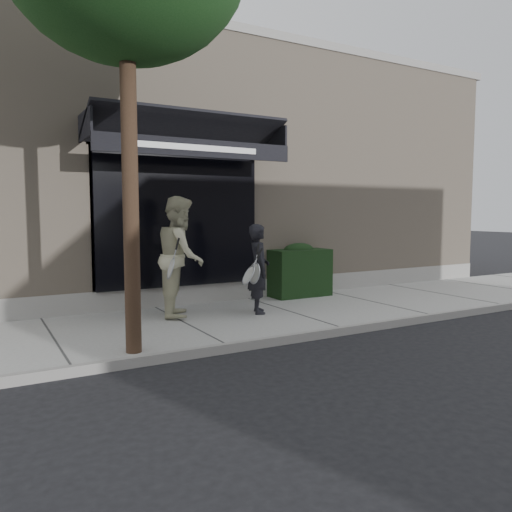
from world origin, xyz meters
TOP-DOWN VIEW (x-y plane):
  - ground at (0.00, 0.00)m, footprint 80.00×80.00m
  - sidewalk at (0.00, 0.00)m, footprint 20.00×3.00m
  - curb at (0.00, -1.55)m, footprint 20.00×0.10m
  - building_facade at (-0.01, 4.96)m, footprint 14.30×8.04m
  - hedge at (1.10, 1.25)m, footprint 1.30×0.70m
  - pedestrian_front at (-0.56, 0.08)m, footprint 0.74×0.78m
  - pedestrian_back at (-1.83, 0.56)m, footprint 1.12×1.24m

SIDE VIEW (x-z plane):
  - ground at x=0.00m, z-range 0.00..0.00m
  - sidewalk at x=0.00m, z-range 0.00..0.12m
  - curb at x=0.00m, z-range 0.00..0.14m
  - hedge at x=1.10m, z-range 0.09..1.23m
  - pedestrian_front at x=-0.56m, z-range 0.12..1.70m
  - pedestrian_back at x=-1.83m, z-range 0.12..2.19m
  - building_facade at x=-0.01m, z-range -0.08..5.56m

